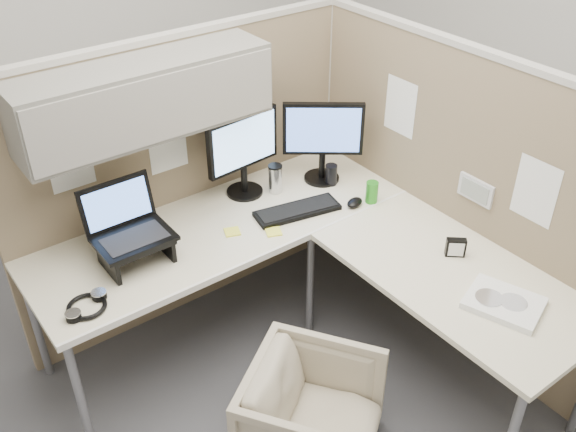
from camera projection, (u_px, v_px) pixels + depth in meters
ground at (301, 377)px, 3.38m from camera, size 4.50×4.50×0.00m
partition_back at (168, 145)px, 3.21m from camera, size 2.00×0.36×1.63m
partition_right at (447, 197)px, 3.33m from camera, size 0.07×2.03×1.63m
desk at (307, 253)px, 3.15m from camera, size 2.00×1.98×0.73m
office_chair at (312, 412)px, 2.84m from camera, size 0.75×0.74×0.57m
monitor_left at (243, 149)px, 3.38m from camera, size 0.44×0.20×0.47m
monitor_right at (323, 136)px, 3.50m from camera, size 0.37×0.30×0.47m
laptop_station at (131, 234)px, 2.96m from camera, size 0.35×0.30×0.36m
keyboard at (297, 211)px, 3.36m from camera, size 0.47×0.24×0.02m
mouse at (355, 202)px, 3.41m from camera, size 0.12×0.10×0.04m
travel_mug at (275, 179)px, 3.50m from camera, size 0.08×0.08×0.16m
soda_can_green at (372, 192)px, 3.42m from camera, size 0.07×0.07×0.12m
soda_can_silver at (331, 175)px, 3.58m from camera, size 0.07×0.07×0.12m
sticky_note_d at (232, 232)px, 3.22m from camera, size 0.10×0.10×0.01m
sticky_note_b at (274, 232)px, 3.22m from camera, size 0.10×0.10×0.01m
sticky_note_c at (162, 234)px, 3.20m from camera, size 0.10×0.10×0.01m
headphones at (87, 306)px, 2.74m from camera, size 0.23×0.23×0.03m
paper_stack at (504, 303)px, 2.76m from camera, size 0.33×0.37×0.03m
desk_clock at (456, 247)px, 3.04m from camera, size 0.09×0.09×0.09m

